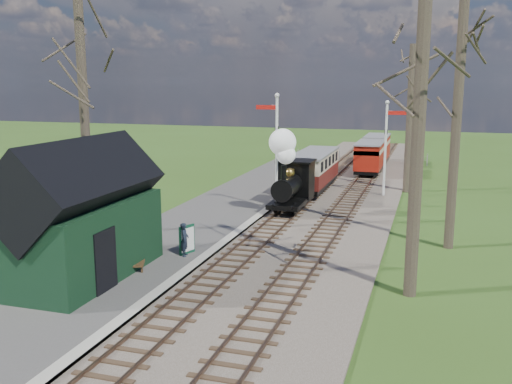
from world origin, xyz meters
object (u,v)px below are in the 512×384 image
Objects in this scene: semaphore_far at (387,141)px; red_carriage_a at (370,157)px; locomotive at (291,175)px; bench at (136,256)px; semaphore_near at (275,144)px; person at (185,239)px; coach at (314,169)px; sign_board at (187,240)px; red_carriage_b at (377,149)px; station_shed at (81,218)px.

red_carriage_a is at bearing 102.90° from semaphore_far.
locomotive is 11.35m from bench.
semaphore_near reaches higher than person.
bench is (-3.06, -10.84, -1.40)m from locomotive.
locomotive is at bearing -90.11° from coach.
sign_board is 0.72× the size of bench.
person is at bearing -113.00° from semaphore_far.
coach reaches higher than red_carriage_a.
coach reaches higher than sign_board.
semaphore_near is at bearing -99.93° from red_carriage_b.
red_carriage_a is at bearing 76.89° from bench.
coach is (0.77, 6.31, -2.15)m from semaphore_near.
semaphore_near is 14.33m from red_carriage_a.
station_shed is 1.01× the size of semaphore_near.
sign_board is at bearing 61.60° from bench.
locomotive is 0.62× the size of coach.
station_shed is at bearing -103.21° from coach.
semaphore_near is 4.79× the size of person.
coach reaches higher than red_carriage_b.
red_carriage_b is 30.39m from bench.
sign_board is (-1.20, -8.55, -2.86)m from semaphore_near.
sign_board is (-4.56, -22.30, -0.61)m from red_carriage_a.
semaphore_near is at bearing -162.09° from locomotive.
station_shed reaches higher than sign_board.
station_shed is at bearing -105.00° from red_carriage_a.
semaphore_far is 7.36m from locomotive.
station_shed is at bearing -131.15° from bench.
semaphore_far is at bearing 64.28° from station_shed.
red_carriage_b reaches higher than sign_board.
red_carriage_a is 25.01m from bench.
bench is at bearing 48.85° from station_shed.
locomotive is 2.77× the size of bench.
red_carriage_b is (0.00, 5.50, 0.00)m from red_carriage_a.
red_carriage_a is 1.00× the size of red_carriage_b.
coach is 6.14× the size of sign_board.
red_carriage_b is at bearing 78.64° from coach.
semaphore_near is at bearing 82.04° from sign_board.
semaphore_far reaches higher than coach.
person is (-4.53, -22.59, -0.52)m from red_carriage_a.
sign_board is at bearing -99.32° from red_carriage_b.
semaphore_near reaches higher than locomotive.
person is (2.37, 3.15, -1.42)m from station_shed.
coach is 5.34× the size of person.
coach is (4.30, 18.31, -0.80)m from station_shed.
red_carriage_a is (3.37, 13.75, -2.25)m from semaphore_near.
coach is at bearing 79.70° from bench.
person is at bearing -99.16° from red_carriage_b.
person is (0.03, -0.30, 0.08)m from sign_board.
bench is 1.20× the size of person.
red_carriage_a reaches higher than bench.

